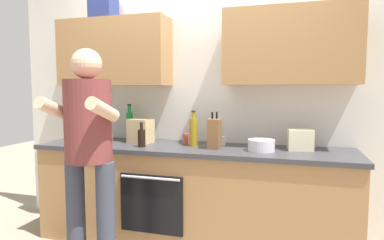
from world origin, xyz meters
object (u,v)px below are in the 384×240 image
Objects in this scene: mixing_bowl at (261,145)px; bottle_oil at (193,132)px; grocery_bag_rice at (300,140)px; cup_stoneware at (108,140)px; grocery_bag_bread at (141,131)px; cup_ceramic at (187,139)px; bottle_soy at (142,137)px; bottle_soda at (130,125)px; knife_block at (214,134)px; cup_coffee at (221,141)px; person_standing at (88,144)px; bottle_vinegar at (81,129)px; potted_herb at (81,125)px; bottle_water at (96,134)px.

bottle_oil is at bearing 173.46° from mixing_bowl.
grocery_bag_rice is at bearing 22.21° from mixing_bowl.
grocery_bag_bread reaches higher than cup_stoneware.
cup_ceramic is 0.51× the size of grocery_bag_rice.
bottle_soda is at bearing 130.52° from bottle_soy.
knife_block is 0.76m from grocery_bag_bread.
bottle_soy reaches higher than cup_coffee.
knife_block is (0.79, 0.70, 0.02)m from person_standing.
mixing_bowl is (1.80, -0.08, -0.07)m from bottle_vinegar.
bottle_soda is 3.52× the size of cup_ceramic.
bottle_oil is at bearing -3.90° from grocery_bag_bread.
bottle_soy is 0.34m from cup_stoneware.
bottle_soy is 0.65m from knife_block.
bottle_soda is 0.45m from bottle_soy.
grocery_bag_bread reaches higher than cup_ceramic.
bottle_oil is 0.74m from bottle_soda.
person_standing reaches higher than bottle_soy.
cup_ceramic is 0.46m from grocery_bag_bread.
cup_stoneware is at bearing -167.14° from bottle_oil.
bottle_oil is 1.59× the size of grocery_bag_rice.
cup_coffee is at bearing 79.86° from knife_block.
grocery_bag_bread is at bearing 20.89° from potted_herb.
bottle_water is 1.10m from knife_block.
grocery_bag_bread reaches higher than mixing_bowl.
bottle_soda is (-0.72, 0.17, 0.02)m from bottle_oil.
grocery_bag_rice is (0.68, -0.04, 0.05)m from cup_coffee.
person_standing is at bearing -62.14° from bottle_water.
grocery_bag_bread is (-0.54, 0.04, -0.02)m from bottle_oil.
cup_coffee is (0.82, 0.87, -0.07)m from person_standing.
cup_coffee is 0.81× the size of cup_ceramic.
cup_ceramic is (0.79, 0.28, -0.05)m from bottle_water.
grocery_bag_rice is 1.46m from grocery_bag_bread.
bottle_soy is at bearing -170.49° from grocery_bag_rice.
mixing_bowl reaches higher than cup_coffee.
bottle_soda reaches higher than grocery_bag_bread.
mixing_bowl is 1.09× the size of grocery_bag_rice.
grocery_bag_rice is (1.01, -0.04, 0.04)m from cup_ceramic.
potted_herb reaches higher than grocery_bag_rice.
cup_coffee is 0.26× the size of knife_block.
person_standing reaches higher than cup_ceramic.
knife_block reaches higher than cup_coffee.
bottle_oil is 3.85× the size of cup_coffee.
bottle_soy reaches higher than grocery_bag_rice.
cup_ceramic is at bearing 7.15° from grocery_bag_bread.
bottle_water is 0.19m from potted_herb.
bottle_oil is at bearing -45.27° from cup_ceramic.
bottle_soda is 1.59× the size of grocery_bag_bread.
bottle_vinegar is at bearing 126.37° from potted_herb.
knife_block is at bearing -14.30° from bottle_soda.
grocery_bag_bread is at bearing 87.25° from person_standing.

